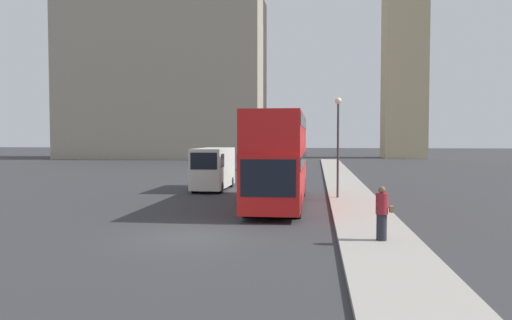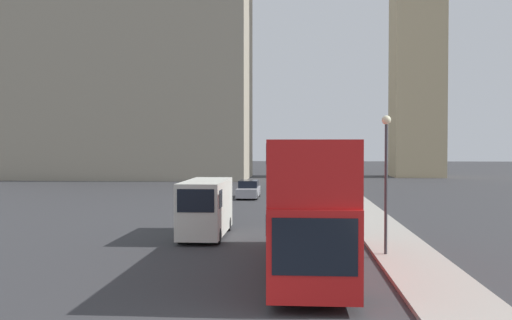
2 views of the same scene
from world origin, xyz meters
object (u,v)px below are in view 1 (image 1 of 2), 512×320
object	(u,v)px
red_double_decker_bus	(279,155)
parked_sedan	(256,164)
pedestrian	(382,213)
street_lamp	(338,132)
white_van	(213,168)

from	to	relation	value
red_double_decker_bus	parked_sedan	distance (m)	27.81
pedestrian	street_lamp	world-z (taller)	street_lamp
red_double_decker_bus	white_van	distance (m)	8.50
pedestrian	street_lamp	distance (m)	11.69
red_double_decker_bus	white_van	size ratio (longest dim) A/B	2.01
red_double_decker_bus	pedestrian	distance (m)	9.93
red_double_decker_bus	pedestrian	bearing A→B (deg)	-66.20
red_double_decker_bus	white_van	xyz separation A→B (m)	(-4.83, 6.91, -1.09)
pedestrian	parked_sedan	world-z (taller)	pedestrian
street_lamp	parked_sedan	world-z (taller)	street_lamp
white_van	street_lamp	bearing A→B (deg)	-30.05
red_double_decker_bus	parked_sedan	world-z (taller)	red_double_decker_bus
parked_sedan	street_lamp	bearing A→B (deg)	-73.30
street_lamp	pedestrian	bearing A→B (deg)	-85.41
white_van	street_lamp	xyz separation A→B (m)	(7.88, -4.56, 2.30)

